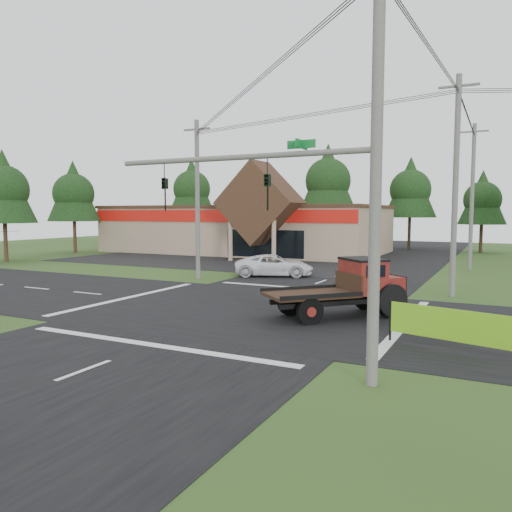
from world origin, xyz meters
The scene contains 20 objects.
ground centered at (0.00, 0.00, 0.00)m, with size 120.00×120.00×0.00m, color #274819.
road_ns centered at (0.00, 0.00, 0.01)m, with size 12.00×120.00×0.02m, color black.
road_ew centered at (0.00, 0.00, 0.01)m, with size 120.00×12.00×0.02m, color black.
parking_apron centered at (-14.00, 19.00, 0.01)m, with size 28.00×14.00×0.02m, color black.
cvs_building centered at (-15.70, 29.57, 2.78)m, with size 30.40×18.20×9.19m.
traffic_signal_mast centered at (5.82, -7.50, 4.43)m, with size 8.12×0.24×7.00m.
utility_pole_nr centered at (7.50, -7.50, 5.64)m, with size 2.00×0.30×11.00m.
utility_pole_nw centered at (-8.00, 8.00, 5.39)m, with size 2.00×0.30×10.50m.
utility_pole_ne centered at (8.00, 8.00, 5.89)m, with size 2.00×0.30×11.50m.
utility_pole_n centered at (8.00, 22.00, 5.74)m, with size 2.00×0.30×11.20m.
tree_row_a centered at (-30.00, 40.00, 8.05)m, with size 6.72×6.72×12.12m.
tree_row_b centered at (-20.00, 42.00, 6.70)m, with size 5.60×5.60×10.10m.
tree_row_c centered at (-10.00, 41.00, 8.72)m, with size 7.28×7.28×13.13m.
tree_row_d centered at (0.00, 42.00, 7.38)m, with size 6.16×6.16×11.11m.
tree_row_e centered at (8.00, 40.00, 6.03)m, with size 5.04×5.04×9.09m.
tree_side_w centered at (-32.00, 20.00, 6.70)m, with size 5.60×5.60×10.10m.
tree_side_w_near centered at (-30.00, 10.00, 6.70)m, with size 5.60×5.60×10.10m.
antique_flatbed_truck centered at (4.16, 0.19, 1.26)m, with size 2.31×6.05×2.53m, color #5A0C11, non-canonical shape.
roadside_banner centered at (9.00, -3.33, 0.72)m, with size 4.24×0.12×1.45m, color #65A816, non-canonical shape.
white_pickup centered at (-3.97, 11.49, 0.75)m, with size 2.50×5.42×1.51m, color white.
Camera 1 is at (10.46, -20.05, 4.44)m, focal length 35.00 mm.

